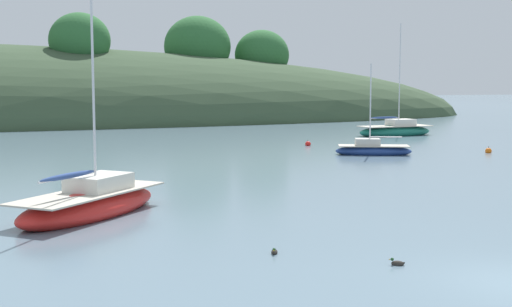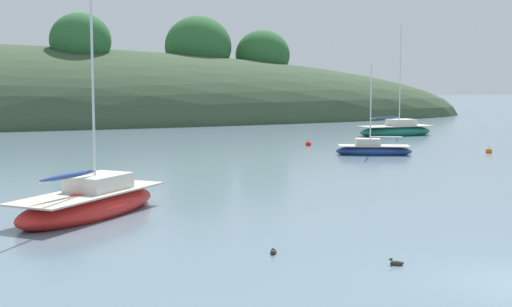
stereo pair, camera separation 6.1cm
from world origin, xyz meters
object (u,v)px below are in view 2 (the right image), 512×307
at_px(mooring_buoy_inner, 308,144).
at_px(duck_straggler, 273,252).
at_px(sailboat_black_sloop, 373,150).
at_px(duck_trailing, 396,263).
at_px(sailboat_yellow_far, 396,131).
at_px(mooring_buoy_outer, 489,151).
at_px(sailboat_grey_yawl, 90,203).

relative_size(mooring_buoy_inner, duck_straggler, 1.31).
relative_size(sailboat_black_sloop, mooring_buoy_inner, 11.54).
distance_m(sailboat_black_sloop, duck_trailing, 28.46).
xyz_separation_m(sailboat_black_sloop, duck_trailing, (-12.96, -25.33, -0.27)).
bearing_deg(sailboat_black_sloop, duck_trailing, -117.11).
bearing_deg(sailboat_black_sloop, sailboat_yellow_far, 54.82).
distance_m(mooring_buoy_outer, duck_trailing, 31.73).
xyz_separation_m(sailboat_grey_yawl, duck_straggler, (4.36, -7.53, -0.38)).
height_order(duck_trailing, duck_straggler, same).
bearing_deg(sailboat_yellow_far, mooring_buoy_inner, -149.64).
xyz_separation_m(mooring_buoy_outer, duck_straggler, (-23.68, -21.54, -0.07)).
height_order(sailboat_black_sloop, mooring_buoy_inner, sailboat_black_sloop).
height_order(sailboat_yellow_far, duck_trailing, sailboat_yellow_far).
bearing_deg(mooring_buoy_inner, sailboat_black_sloop, -77.97).
relative_size(mooring_buoy_outer, duck_trailing, 1.33).
bearing_deg(mooring_buoy_inner, duck_trailing, -109.24).
distance_m(sailboat_yellow_far, mooring_buoy_inner, 13.31).
distance_m(sailboat_grey_yawl, sailboat_yellow_far, 42.10).
relative_size(sailboat_grey_yawl, duck_trailing, 24.80).
bearing_deg(duck_straggler, sailboat_grey_yawl, 120.08).
height_order(sailboat_yellow_far, mooring_buoy_outer, sailboat_yellow_far).
distance_m(mooring_buoy_inner, mooring_buoy_outer, 13.10).
height_order(mooring_buoy_inner, duck_straggler, mooring_buoy_inner).
bearing_deg(mooring_buoy_outer, mooring_buoy_inner, 137.21).
xyz_separation_m(sailboat_grey_yawl, sailboat_black_sloop, (19.99, 15.57, -0.11)).
xyz_separation_m(sailboat_yellow_far, mooring_buoy_outer, (-1.87, -15.62, -0.32)).
xyz_separation_m(mooring_buoy_inner, mooring_buoy_outer, (9.61, -8.90, 0.00)).
xyz_separation_m(sailboat_grey_yawl, duck_trailing, (7.02, -9.76, -0.38)).
distance_m(sailboat_grey_yawl, duck_straggler, 8.70).
distance_m(sailboat_black_sloop, mooring_buoy_outer, 8.20).
relative_size(sailboat_black_sloop, duck_trailing, 15.34).
height_order(sailboat_black_sloop, mooring_buoy_outer, sailboat_black_sloop).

